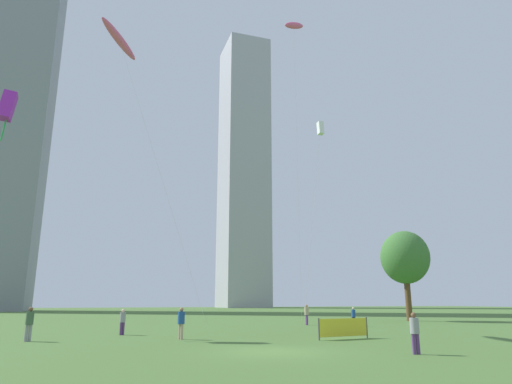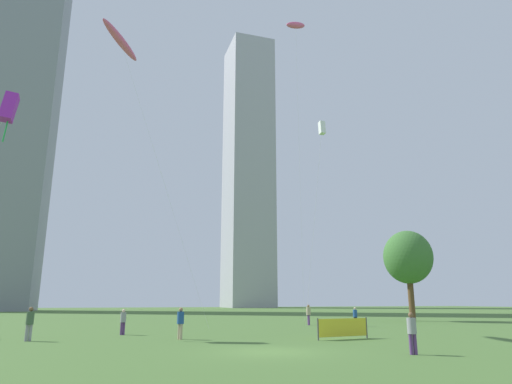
{
  "view_description": "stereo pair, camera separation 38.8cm",
  "coord_description": "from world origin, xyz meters",
  "px_view_note": "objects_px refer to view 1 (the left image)",
  "views": [
    {
      "loc": [
        -7.6,
        -18.24,
        2.07
      ],
      "look_at": [
        2.75,
        9.38,
        9.3
      ],
      "focal_mm": 31.3,
      "sensor_mm": 36.0,
      "label": 1
    },
    {
      "loc": [
        -7.24,
        -18.37,
        2.07
      ],
      "look_at": [
        2.75,
        9.38,
        9.3
      ],
      "focal_mm": 31.3,
      "sensor_mm": 36.0,
      "label": 2
    }
  ],
  "objects_px": {
    "person_standing_5": "(307,313)",
    "park_tree_0": "(405,258)",
    "kite_flying_0": "(119,40)",
    "person_standing_4": "(29,321)",
    "event_banner": "(344,327)",
    "kite_flying_3": "(294,26)",
    "distant_highrise_1": "(244,168)",
    "kite_flying_1": "(7,106)",
    "person_standing_1": "(353,315)",
    "person_standing_3": "(181,321)",
    "kite_flying_2": "(320,129)",
    "person_standing_2": "(415,330)",
    "person_standing_6": "(123,320)",
    "distant_highrise_0": "(13,87)"
  },
  "relations": [
    {
      "from": "distant_highrise_0",
      "to": "kite_flying_1",
      "type": "bearing_deg",
      "value": -78.47
    },
    {
      "from": "person_standing_1",
      "to": "distant_highrise_1",
      "type": "height_order",
      "value": "distant_highrise_1"
    },
    {
      "from": "kite_flying_1",
      "to": "person_standing_2",
      "type": "bearing_deg",
      "value": -43.27
    },
    {
      "from": "person_standing_3",
      "to": "person_standing_4",
      "type": "distance_m",
      "value": 7.98
    },
    {
      "from": "person_standing_3",
      "to": "park_tree_0",
      "type": "xyz_separation_m",
      "value": [
        27.46,
        14.64,
        5.72
      ]
    },
    {
      "from": "person_standing_5",
      "to": "kite_flying_0",
      "type": "distance_m",
      "value": 28.72
    },
    {
      "from": "person_standing_5",
      "to": "park_tree_0",
      "type": "bearing_deg",
      "value": -66.22
    },
    {
      "from": "distant_highrise_0",
      "to": "event_banner",
      "type": "xyz_separation_m",
      "value": [
        33.89,
        -87.95,
        -50.61
      ]
    },
    {
      "from": "kite_flying_1",
      "to": "event_banner",
      "type": "bearing_deg",
      "value": -27.3
    },
    {
      "from": "kite_flying_2",
      "to": "event_banner",
      "type": "xyz_separation_m",
      "value": [
        -5.53,
        -11.64,
        -17.06
      ]
    },
    {
      "from": "person_standing_2",
      "to": "kite_flying_1",
      "type": "xyz_separation_m",
      "value": [
        -18.77,
        17.67,
        14.34
      ]
    },
    {
      "from": "person_standing_4",
      "to": "kite_flying_1",
      "type": "bearing_deg",
      "value": 107.18
    },
    {
      "from": "person_standing_1",
      "to": "kite_flying_2",
      "type": "xyz_separation_m",
      "value": [
        -2.16,
        0.64,
        16.78
      ]
    },
    {
      "from": "kite_flying_3",
      "to": "park_tree_0",
      "type": "bearing_deg",
      "value": 8.19
    },
    {
      "from": "distant_highrise_0",
      "to": "kite_flying_0",
      "type": "bearing_deg",
      "value": -73.03
    },
    {
      "from": "person_standing_4",
      "to": "distant_highrise_0",
      "type": "xyz_separation_m",
      "value": [
        -17.47,
        83.34,
        50.22
      ]
    },
    {
      "from": "kite_flying_1",
      "to": "kite_flying_2",
      "type": "bearing_deg",
      "value": 3.03
    },
    {
      "from": "person_standing_4",
      "to": "event_banner",
      "type": "xyz_separation_m",
      "value": [
        16.42,
        -4.61,
        -0.39
      ]
    },
    {
      "from": "person_standing_2",
      "to": "park_tree_0",
      "type": "relative_size",
      "value": 0.17
    },
    {
      "from": "person_standing_1",
      "to": "person_standing_3",
      "type": "relative_size",
      "value": 0.91
    },
    {
      "from": "person_standing_5",
      "to": "park_tree_0",
      "type": "relative_size",
      "value": 0.18
    },
    {
      "from": "kite_flying_3",
      "to": "distant_highrise_1",
      "type": "height_order",
      "value": "distant_highrise_1"
    },
    {
      "from": "kite_flying_2",
      "to": "person_standing_6",
      "type": "bearing_deg",
      "value": -166.71
    },
    {
      "from": "person_standing_1",
      "to": "kite_flying_0",
      "type": "distance_m",
      "value": 30.61
    },
    {
      "from": "person_standing_5",
      "to": "kite_flying_0",
      "type": "bearing_deg",
      "value": 105.02
    },
    {
      "from": "person_standing_4",
      "to": "person_standing_2",
      "type": "bearing_deg",
      "value": -52.77
    },
    {
      "from": "kite_flying_0",
      "to": "kite_flying_2",
      "type": "xyz_separation_m",
      "value": [
        18.37,
        -1.06,
        -5.85
      ]
    },
    {
      "from": "distant_highrise_0",
      "to": "person_standing_6",
      "type": "bearing_deg",
      "value": -73.01
    },
    {
      "from": "person_standing_1",
      "to": "kite_flying_1",
      "type": "bearing_deg",
      "value": -121.96
    },
    {
      "from": "person_standing_2",
      "to": "person_standing_5",
      "type": "relative_size",
      "value": 0.92
    },
    {
      "from": "person_standing_2",
      "to": "kite_flying_0",
      "type": "xyz_separation_m",
      "value": [
        -11.67,
        20.09,
        22.6
      ]
    },
    {
      "from": "kite_flying_3",
      "to": "distant_highrise_1",
      "type": "relative_size",
      "value": 0.33
    },
    {
      "from": "kite_flying_0",
      "to": "event_banner",
      "type": "distance_m",
      "value": 29.18
    },
    {
      "from": "person_standing_1",
      "to": "person_standing_5",
      "type": "distance_m",
      "value": 4.27
    },
    {
      "from": "kite_flying_2",
      "to": "distant_highrise_0",
      "type": "relative_size",
      "value": 0.18
    },
    {
      "from": "person_standing_4",
      "to": "person_standing_5",
      "type": "xyz_separation_m",
      "value": [
        21.34,
        9.64,
        0.0
      ]
    },
    {
      "from": "kite_flying_0",
      "to": "event_banner",
      "type": "relative_size",
      "value": 7.1
    },
    {
      "from": "person_standing_3",
      "to": "kite_flying_0",
      "type": "xyz_separation_m",
      "value": [
        -4.24,
        9.7,
        22.55
      ]
    },
    {
      "from": "kite_flying_0",
      "to": "kite_flying_3",
      "type": "relative_size",
      "value": 0.77
    },
    {
      "from": "person_standing_4",
      "to": "kite_flying_2",
      "type": "bearing_deg",
      "value": 3.17
    },
    {
      "from": "person_standing_4",
      "to": "kite_flying_0",
      "type": "distance_m",
      "value": 24.2
    },
    {
      "from": "person_standing_4",
      "to": "distant_highrise_1",
      "type": "height_order",
      "value": "distant_highrise_1"
    },
    {
      "from": "person_standing_6",
      "to": "kite_flying_3",
      "type": "relative_size",
      "value": 0.05
    },
    {
      "from": "person_standing_1",
      "to": "person_standing_4",
      "type": "height_order",
      "value": "person_standing_4"
    },
    {
      "from": "person_standing_5",
      "to": "park_tree_0",
      "type": "distance_m",
      "value": 15.43
    },
    {
      "from": "event_banner",
      "to": "person_standing_2",
      "type": "bearing_deg",
      "value": -99.02
    },
    {
      "from": "kite_flying_1",
      "to": "distant_highrise_0",
      "type": "bearing_deg",
      "value": 100.18
    },
    {
      "from": "kite_flying_0",
      "to": "kite_flying_1",
      "type": "xyz_separation_m",
      "value": [
        -7.1,
        -2.41,
        -8.26
      ]
    },
    {
      "from": "kite_flying_2",
      "to": "distant_highrise_1",
      "type": "distance_m",
      "value": 115.96
    },
    {
      "from": "kite_flying_1",
      "to": "person_standing_1",
      "type": "bearing_deg",
      "value": 1.47
    }
  ]
}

